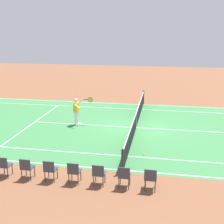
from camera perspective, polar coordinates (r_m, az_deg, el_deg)
ground_plane at (r=17.31m, az=4.77°, el=-3.07°), size 60.00×60.00×0.00m
court_slab at (r=17.31m, az=4.77°, el=-3.07°), size 24.20×11.40×0.00m
court_line_markings at (r=17.31m, az=4.77°, el=-3.06°), size 23.85×11.05×0.01m
tennis_net at (r=17.16m, az=4.80°, el=-1.52°), size 0.10×11.70×1.08m
tennis_player_near at (r=17.63m, az=-6.91°, el=0.38°), size 1.10×0.78×1.70m
tennis_ball at (r=13.72m, az=6.28°, el=-8.21°), size 0.07×0.07×0.07m
spectator_chair_0 at (r=10.73m, az=7.56°, el=-12.64°), size 0.44×0.44×0.88m
spectator_chair_1 at (r=10.79m, az=2.41°, el=-12.31°), size 0.44×0.44×0.88m
spectator_chair_2 at (r=10.94m, az=-2.63°, el=-11.90°), size 0.44×0.44×0.88m
spectator_chair_3 at (r=11.17m, az=-7.48°, el=-11.41°), size 0.44×0.44×0.88m
spectator_chair_4 at (r=11.47m, az=-12.10°, el=-10.87°), size 0.44×0.44×0.88m
spectator_chair_5 at (r=11.84m, az=-16.43°, el=-10.30°), size 0.44×0.44×0.88m
spectator_chair_6 at (r=12.28m, az=-20.46°, el=-9.72°), size 0.44×0.44×0.88m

